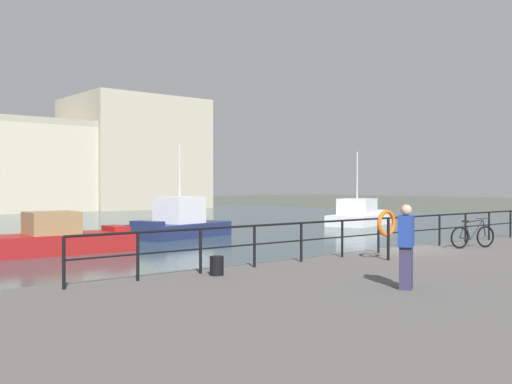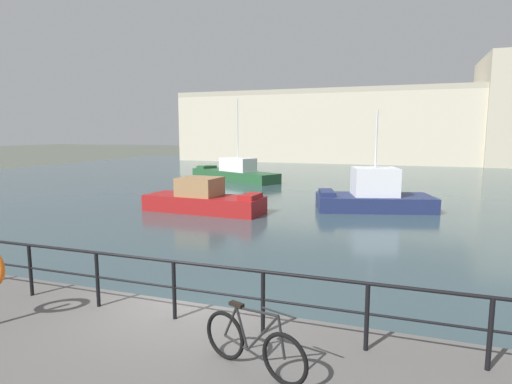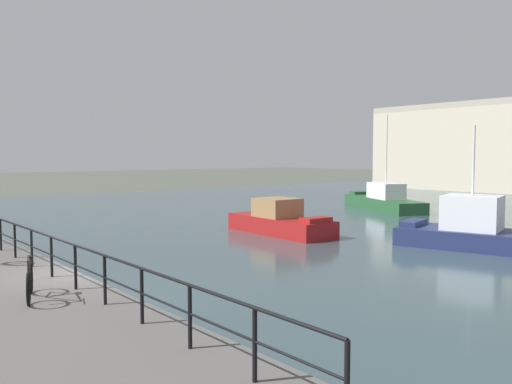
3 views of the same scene
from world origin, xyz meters
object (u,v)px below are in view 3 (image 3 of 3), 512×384
at_px(moored_white_yacht, 280,221).
at_px(parked_bicycle, 30,282).
at_px(moored_small_launch, 471,230).
at_px(moored_cabin_cruiser, 383,200).

bearing_deg(moored_white_yacht, parked_bicycle, -58.31).
height_order(moored_small_launch, moored_cabin_cruiser, moored_cabin_cruiser).
height_order(moored_small_launch, moored_white_yacht, moored_small_launch).
height_order(moored_white_yacht, parked_bicycle, parked_bicycle).
bearing_deg(parked_bicycle, moored_small_launch, 108.03).
distance_m(moored_small_launch, moored_cabin_cruiser, 16.74).
distance_m(moored_cabin_cruiser, moored_white_yacht, 15.08).
height_order(moored_cabin_cruiser, parked_bicycle, moored_cabin_cruiser).
bearing_deg(moored_small_launch, parked_bicycle, 73.32).
relative_size(moored_white_yacht, parked_bicycle, 3.89).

